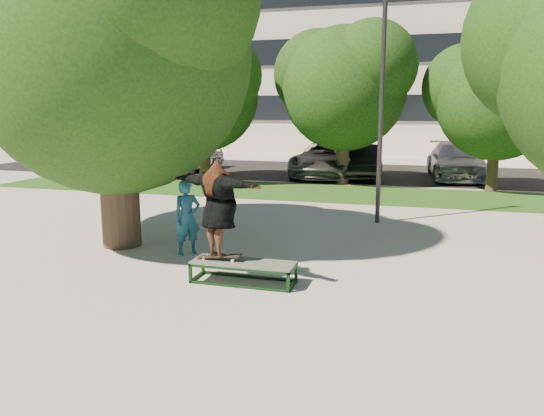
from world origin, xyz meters
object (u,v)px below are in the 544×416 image
(grind_box, at_px, (243,272))
(car_dark, at_px, (361,162))
(car_silver_a, at_px, (192,157))
(bystander, at_px, (187,218))
(tree_left, at_px, (110,38))
(car_silver_b, at_px, (456,161))
(lamppost, at_px, (382,102))
(car_grey, at_px, (327,159))

(grind_box, xyz_separation_m, car_dark, (0.29, 14.68, 0.53))
(car_silver_a, xyz_separation_m, car_dark, (8.19, -0.57, 0.04))
(car_dark, bearing_deg, bystander, -107.52)
(tree_left, bearing_deg, car_silver_a, 108.04)
(grind_box, relative_size, car_dark, 0.41)
(tree_left, relative_size, bystander, 4.61)
(car_dark, bearing_deg, car_silver_b, 5.28)
(bystander, distance_m, car_dark, 13.40)
(tree_left, height_order, car_dark, tree_left)
(lamppost, distance_m, bystander, 5.99)
(bystander, bearing_deg, grind_box, -83.91)
(grind_box, bearing_deg, car_silver_b, 74.89)
(tree_left, relative_size, grind_box, 3.95)
(car_silver_b, bearing_deg, grind_box, -109.91)
(car_dark, bearing_deg, lamppost, -89.48)
(tree_left, bearing_deg, bystander, -10.70)
(grind_box, height_order, car_dark, car_dark)
(tree_left, height_order, grind_box, tree_left)
(car_silver_a, height_order, car_dark, car_dark)
(bystander, relative_size, car_silver_b, 0.29)
(lamppost, height_order, car_silver_b, lamppost)
(lamppost, height_order, car_grey, lamppost)
(lamppost, relative_size, grind_box, 3.39)
(car_dark, relative_size, car_silver_b, 0.83)
(tree_left, bearing_deg, car_silver_b, 60.93)
(tree_left, distance_m, car_dark, 13.96)
(grind_box, height_order, car_grey, car_grey)
(grind_box, bearing_deg, car_grey, 94.71)
(grind_box, distance_m, car_silver_b, 16.25)
(tree_left, height_order, lamppost, tree_left)
(lamppost, distance_m, grind_box, 6.64)
(lamppost, xyz_separation_m, car_silver_a, (-9.69, 9.58, -2.48))
(car_dark, height_order, car_grey, car_grey)
(car_silver_b, bearing_deg, bystander, -117.42)
(bystander, bearing_deg, car_silver_b, 23.30)
(car_silver_a, bearing_deg, lamppost, -36.60)
(tree_left, distance_m, car_silver_b, 16.33)
(lamppost, bearing_deg, car_silver_a, 135.31)
(car_grey, bearing_deg, car_silver_b, 10.59)
(bystander, xyz_separation_m, car_silver_b, (5.94, 14.25, -0.01))
(lamppost, distance_m, car_silver_b, 10.57)
(lamppost, bearing_deg, car_dark, 99.45)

